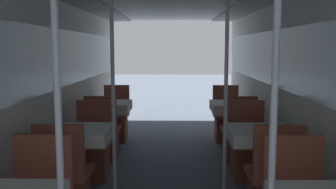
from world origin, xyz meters
TOP-DOWN VIEW (x-y plane):
  - wall_left at (-1.30, 2.73)m, footprint 0.05×8.26m
  - wall_right at (1.30, 2.73)m, footprint 0.05×8.26m
  - support_pole_left_0 at (-0.57, 0.74)m, footprint 0.04×0.04m
  - dining_table_left_1 at (-0.91, 2.53)m, footprint 0.62×0.62m
  - chair_left_near_1 at (-0.91, 1.99)m, footprint 0.43×0.43m
  - chair_left_far_1 at (-0.91, 3.08)m, footprint 0.43×0.43m
  - support_pole_left_1 at (-0.57, 2.53)m, footprint 0.04×0.04m
  - dining_table_left_2 at (-0.91, 4.32)m, footprint 0.62×0.62m
  - chair_left_near_2 at (-0.91, 3.78)m, footprint 0.43×0.43m
  - chair_left_far_2 at (-0.91, 4.86)m, footprint 0.43×0.43m
  - support_pole_right_0 at (0.57, 0.74)m, footprint 0.04×0.04m
  - dining_table_right_1 at (0.91, 2.53)m, footprint 0.62×0.62m
  - chair_right_far_1 at (0.91, 3.08)m, footprint 0.43×0.43m
  - support_pole_right_1 at (0.57, 2.53)m, footprint 0.04×0.04m
  - dining_table_right_2 at (0.91, 4.32)m, footprint 0.62×0.62m
  - chair_right_near_2 at (0.91, 3.78)m, footprint 0.43×0.43m
  - chair_right_far_2 at (0.91, 4.86)m, footprint 0.43×0.43m

SIDE VIEW (x-z plane):
  - chair_left_near_1 at x=-0.91m, z-range -0.17..0.74m
  - chair_left_far_1 at x=-0.91m, z-range -0.17..0.74m
  - chair_left_near_2 at x=-0.91m, z-range -0.17..0.74m
  - chair_left_far_2 at x=-0.91m, z-range -0.17..0.74m
  - chair_right_far_1 at x=0.91m, z-range -0.17..0.74m
  - chair_right_near_2 at x=0.91m, z-range -0.17..0.74m
  - chair_right_far_2 at x=0.91m, z-range -0.17..0.74m
  - dining_table_left_1 at x=-0.91m, z-range 0.25..0.97m
  - dining_table_left_2 at x=-0.91m, z-range 0.25..0.97m
  - dining_table_right_1 at x=0.91m, z-range 0.25..0.97m
  - dining_table_right_2 at x=0.91m, z-range 0.25..0.97m
  - support_pole_left_0 at x=-0.57m, z-range 0.00..2.07m
  - support_pole_left_1 at x=-0.57m, z-range 0.00..2.07m
  - support_pole_right_0 at x=0.57m, z-range 0.00..2.07m
  - support_pole_right_1 at x=0.57m, z-range 0.00..2.07m
  - wall_left at x=-1.30m, z-range 0.06..2.13m
  - wall_right at x=1.30m, z-range 0.06..2.13m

